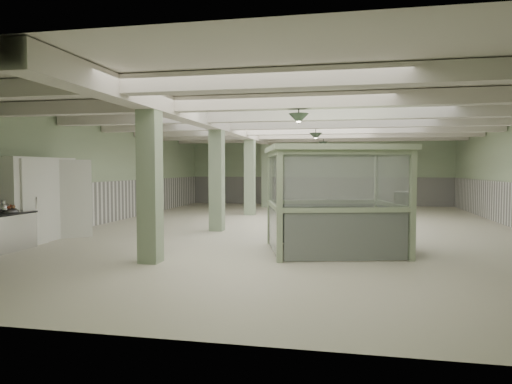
# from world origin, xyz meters

# --- Properties ---
(floor) EXTENTS (20.00, 20.00, 0.00)m
(floor) POSITION_xyz_m (0.00, 0.00, 0.00)
(floor) COLOR beige
(floor) RESTS_ON ground
(ceiling) EXTENTS (14.00, 20.00, 0.02)m
(ceiling) POSITION_xyz_m (0.00, 0.00, 3.60)
(ceiling) COLOR beige
(ceiling) RESTS_ON wall_back
(wall_back) EXTENTS (14.00, 0.02, 3.60)m
(wall_back) POSITION_xyz_m (0.00, 10.00, 1.80)
(wall_back) COLOR #AAC49C
(wall_back) RESTS_ON floor
(wall_front) EXTENTS (14.00, 0.02, 3.60)m
(wall_front) POSITION_xyz_m (0.00, -10.00, 1.80)
(wall_front) COLOR #AAC49C
(wall_front) RESTS_ON floor
(wall_left) EXTENTS (0.02, 20.00, 3.60)m
(wall_left) POSITION_xyz_m (-7.00, 0.00, 1.80)
(wall_left) COLOR #AAC49C
(wall_left) RESTS_ON floor
(wainscot_left) EXTENTS (0.05, 19.90, 1.50)m
(wainscot_left) POSITION_xyz_m (-6.97, 0.00, 0.75)
(wainscot_left) COLOR white
(wainscot_left) RESTS_ON floor
(wainscot_back) EXTENTS (13.90, 0.05, 1.50)m
(wainscot_back) POSITION_xyz_m (0.00, 9.97, 0.75)
(wainscot_back) COLOR white
(wainscot_back) RESTS_ON floor
(girder) EXTENTS (0.45, 19.90, 0.40)m
(girder) POSITION_xyz_m (-2.50, 0.00, 3.38)
(girder) COLOR silver
(girder) RESTS_ON ceiling
(beam_a) EXTENTS (13.90, 0.35, 0.32)m
(beam_a) POSITION_xyz_m (0.00, -7.50, 3.42)
(beam_a) COLOR silver
(beam_a) RESTS_ON ceiling
(beam_b) EXTENTS (13.90, 0.35, 0.32)m
(beam_b) POSITION_xyz_m (0.00, -5.00, 3.42)
(beam_b) COLOR silver
(beam_b) RESTS_ON ceiling
(beam_c) EXTENTS (13.90, 0.35, 0.32)m
(beam_c) POSITION_xyz_m (0.00, -2.50, 3.42)
(beam_c) COLOR silver
(beam_c) RESTS_ON ceiling
(beam_d) EXTENTS (13.90, 0.35, 0.32)m
(beam_d) POSITION_xyz_m (0.00, 0.00, 3.42)
(beam_d) COLOR silver
(beam_d) RESTS_ON ceiling
(beam_e) EXTENTS (13.90, 0.35, 0.32)m
(beam_e) POSITION_xyz_m (0.00, 2.50, 3.42)
(beam_e) COLOR silver
(beam_e) RESTS_ON ceiling
(beam_f) EXTENTS (13.90, 0.35, 0.32)m
(beam_f) POSITION_xyz_m (0.00, 5.00, 3.42)
(beam_f) COLOR silver
(beam_f) RESTS_ON ceiling
(beam_g) EXTENTS (13.90, 0.35, 0.32)m
(beam_g) POSITION_xyz_m (0.00, 7.50, 3.42)
(beam_g) COLOR silver
(beam_g) RESTS_ON ceiling
(column_a) EXTENTS (0.42, 0.42, 3.60)m
(column_a) POSITION_xyz_m (-2.50, -6.00, 1.80)
(column_a) COLOR #8DA383
(column_a) RESTS_ON floor
(column_b) EXTENTS (0.42, 0.42, 3.60)m
(column_b) POSITION_xyz_m (-2.50, -1.00, 1.80)
(column_b) COLOR #8DA383
(column_b) RESTS_ON floor
(column_c) EXTENTS (0.42, 0.42, 3.60)m
(column_c) POSITION_xyz_m (-2.50, 4.00, 1.80)
(column_c) COLOR #8DA383
(column_c) RESTS_ON floor
(column_d) EXTENTS (0.42, 0.42, 3.60)m
(column_d) POSITION_xyz_m (-2.50, 8.00, 1.80)
(column_d) COLOR #8DA383
(column_d) RESTS_ON floor
(pendant_front) EXTENTS (0.44, 0.44, 0.22)m
(pendant_front) POSITION_xyz_m (0.50, -5.00, 3.05)
(pendant_front) COLOR #2D3C2E
(pendant_front) RESTS_ON ceiling
(pendant_mid) EXTENTS (0.44, 0.44, 0.22)m
(pendant_mid) POSITION_xyz_m (0.50, 0.50, 3.05)
(pendant_mid) COLOR #2D3C2E
(pendant_mid) RESTS_ON ceiling
(pendant_back) EXTENTS (0.44, 0.44, 0.22)m
(pendant_back) POSITION_xyz_m (0.50, 5.50, 3.05)
(pendant_back) COLOR #2D3C2E
(pendant_back) RESTS_ON ceiling
(pitcher_near) EXTENTS (0.28, 0.30, 0.31)m
(pitcher_near) POSITION_xyz_m (-6.46, -5.49, 1.06)
(pitcher_near) COLOR silver
(pitcher_near) RESTS_ON prep_counter
(veg_colander) EXTENTS (0.47, 0.47, 0.20)m
(veg_colander) POSITION_xyz_m (-6.43, -5.34, 1.00)
(veg_colander) COLOR #47464B
(veg_colander) RESTS_ON prep_counter
(walkin_cooler) EXTENTS (1.20, 2.56, 2.35)m
(walkin_cooler) POSITION_xyz_m (-6.62, -4.00, 1.17)
(walkin_cooler) COLOR white
(walkin_cooler) RESTS_ON floor
(guard_booth) EXTENTS (3.65, 3.31, 2.49)m
(guard_booth) POSITION_xyz_m (1.24, -3.97, 1.70)
(guard_booth) COLOR #A0B490
(guard_booth) RESTS_ON floor
(filing_cabinet) EXTENTS (0.55, 0.72, 1.42)m
(filing_cabinet) POSITION_xyz_m (2.90, -3.53, 0.71)
(filing_cabinet) COLOR #575849
(filing_cabinet) RESTS_ON floor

